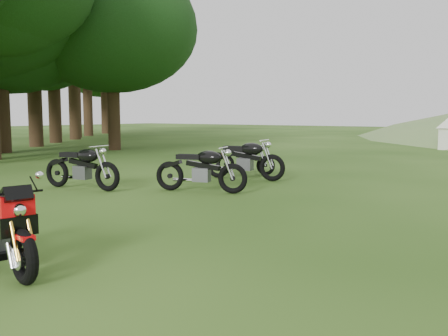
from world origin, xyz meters
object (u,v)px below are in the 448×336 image
Objects in this scene: vintage_moto_a at (201,168)px; vintage_moto_c at (244,158)px; vintage_moto_b at (81,166)px; vintage_moto_d at (245,159)px.

vintage_moto_a is 0.95× the size of vintage_moto_c.
vintage_moto_b is at bearing -130.01° from vintage_moto_c.
vintage_moto_c reaches higher than vintage_moto_b.
vintage_moto_c is 1.27× the size of vintage_moto_d.
vintage_moto_b is 4.00m from vintage_moto_c.
vintage_moto_d is at bearing 62.68° from vintage_moto_b.
vintage_moto_a is 2.28m from vintage_moto_c.
vintage_moto_b is 4.63m from vintage_moto_d.
vintage_moto_c is at bearing -71.53° from vintage_moto_d.
vintage_moto_b is at bearing -171.09° from vintage_moto_a.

